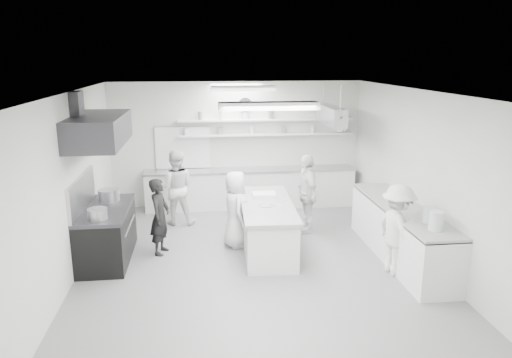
{
  "coord_description": "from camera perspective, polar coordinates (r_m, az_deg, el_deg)",
  "views": [
    {
      "loc": [
        -0.9,
        -7.96,
        3.55
      ],
      "look_at": [
        0.12,
        0.6,
        1.36
      ],
      "focal_mm": 33.74,
      "sensor_mm": 36.0,
      "label": 1
    }
  ],
  "objects": [
    {
      "name": "cook_back",
      "position": [
        10.52,
        -9.48,
        -0.98
      ],
      "size": [
        0.84,
        0.67,
        1.64
      ],
      "primitive_type": "imported",
      "rotation": [
        0.0,
        0.0,
        -3.21
      ],
      "color": "white",
      "rests_on": "floor"
    },
    {
      "name": "light_fixture_front",
      "position": [
        6.26,
        1.53,
        8.66
      ],
      "size": [
        1.3,
        0.25,
        0.1
      ],
      "primitive_type": "cube",
      "color": "white",
      "rests_on": "ceiling"
    },
    {
      "name": "wall_back",
      "position": [
        11.68,
        -2.27,
        4.14
      ],
      "size": [
        6.0,
        0.04,
        3.0
      ],
      "primitive_type": "cube",
      "color": "silver",
      "rests_on": "floor"
    },
    {
      "name": "stove",
      "position": [
        9.08,
        -17.25,
        -6.37
      ],
      "size": [
        0.8,
        1.8,
        0.9
      ],
      "primitive_type": "cube",
      "color": "black",
      "rests_on": "floor"
    },
    {
      "name": "right_counter",
      "position": [
        9.08,
        16.8,
        -6.22
      ],
      "size": [
        0.74,
        3.3,
        0.94
      ],
      "primitive_type": "cube",
      "color": "white",
      "rests_on": "floor"
    },
    {
      "name": "back_counter",
      "position": [
        11.65,
        -0.63,
        -1.13
      ],
      "size": [
        5.0,
        0.6,
        0.92
      ],
      "primitive_type": "cube",
      "color": "white",
      "rests_on": "floor"
    },
    {
      "name": "shelf_lower",
      "position": [
        11.59,
        1.24,
        5.32
      ],
      "size": [
        4.2,
        0.26,
        0.04
      ],
      "primitive_type": "cube",
      "color": "white",
      "rests_on": "wall_back"
    },
    {
      "name": "cook_right",
      "position": [
        8.33,
        16.43,
        -5.81
      ],
      "size": [
        0.73,
        1.08,
        1.55
      ],
      "primitive_type": "imported",
      "rotation": [
        0.0,
        0.0,
        1.73
      ],
      "color": "white",
      "rests_on": "floor"
    },
    {
      "name": "bowl_island_a",
      "position": [
        8.81,
        1.17,
        -3.3
      ],
      "size": [
        0.25,
        0.25,
        0.06
      ],
      "primitive_type": "imported",
      "rotation": [
        0.0,
        0.0,
        -0.01
      ],
      "color": "#AEAFB3",
      "rests_on": "prep_island"
    },
    {
      "name": "prep_island",
      "position": [
        9.11,
        1.29,
        -5.77
      ],
      "size": [
        0.96,
        2.37,
        0.86
      ],
      "primitive_type": "cube",
      "rotation": [
        0.0,
        0.0,
        -0.04
      ],
      "color": "white",
      "rests_on": "floor"
    },
    {
      "name": "bowl_island_b",
      "position": [
        8.83,
        2.66,
        -3.28
      ],
      "size": [
        0.21,
        0.21,
        0.06
      ],
      "primitive_type": "imported",
      "rotation": [
        0.0,
        0.0,
        -0.09
      ],
      "color": "white",
      "rests_on": "prep_island"
    },
    {
      "name": "light_fixture_rear",
      "position": [
        9.83,
        -1.55,
        10.69
      ],
      "size": [
        1.3,
        0.25,
        0.1
      ],
      "primitive_type": "cube",
      "color": "white",
      "rests_on": "ceiling"
    },
    {
      "name": "pass_through_window",
      "position": [
        11.64,
        -8.66,
        3.7
      ],
      "size": [
        1.3,
        0.04,
        1.0
      ],
      "primitive_type": "cube",
      "color": "black",
      "rests_on": "wall_back"
    },
    {
      "name": "cook_island_right",
      "position": [
        9.97,
        6.02,
        -1.72
      ],
      "size": [
        0.48,
        0.99,
        1.64
      ],
      "primitive_type": "imported",
      "rotation": [
        0.0,
        0.0,
        -1.48
      ],
      "color": "white",
      "rests_on": "floor"
    },
    {
      "name": "exhaust_hood",
      "position": [
        8.62,
        -18.18,
        5.55
      ],
      "size": [
        0.85,
        2.0,
        0.5
      ],
      "primitive_type": "cube",
      "color": "#35353A",
      "rests_on": "wall_left"
    },
    {
      "name": "stove_pot",
      "position": [
        9.34,
        -17.03,
        -1.98
      ],
      "size": [
        0.39,
        0.39,
        0.26
      ],
      "primitive_type": "cylinder",
      "color": "#AEAFB3",
      "rests_on": "stove"
    },
    {
      "name": "bowl_right",
      "position": [
        9.44,
        16.93,
        -2.24
      ],
      "size": [
        0.32,
        0.32,
        0.06
      ],
      "primitive_type": "imported",
      "rotation": [
        0.0,
        0.0,
        0.33
      ],
      "color": "white",
      "rests_on": "right_counter"
    },
    {
      "name": "wall_front",
      "position": [
        4.99,
        4.26,
        -10.02
      ],
      "size": [
        6.0,
        0.04,
        3.0
      ],
      "primitive_type": "cube",
      "color": "silver",
      "rests_on": "floor"
    },
    {
      "name": "wall_clock",
      "position": [
        11.53,
        -1.3,
        8.78
      ],
      "size": [
        0.32,
        0.05,
        0.32
      ],
      "primitive_type": "cylinder",
      "rotation": [
        1.57,
        0.0,
        0.0
      ],
      "color": "white",
      "rests_on": "wall_back"
    },
    {
      "name": "shelf_upper",
      "position": [
        11.54,
        1.25,
        7.04
      ],
      "size": [
        4.2,
        0.26,
        0.04
      ],
      "primitive_type": "cube",
      "color": "white",
      "rests_on": "wall_back"
    },
    {
      "name": "ceiling",
      "position": [
        8.03,
        -0.35,
        10.4
      ],
      "size": [
        6.0,
        7.0,
        0.02
      ],
      "primitive_type": "cube",
      "color": "white",
      "rests_on": "wall_back"
    },
    {
      "name": "wall_right",
      "position": [
        9.1,
        18.79,
        0.47
      ],
      "size": [
        0.04,
        7.0,
        3.0
      ],
      "primitive_type": "cube",
      "color": "silver",
      "rests_on": "floor"
    },
    {
      "name": "pot_rack",
      "position": [
        10.84,
        8.86,
        7.47
      ],
      "size": [
        0.3,
        1.6,
        0.4
      ],
      "primitive_type": "cube",
      "color": "#AEAFB3",
      "rests_on": "ceiling"
    },
    {
      "name": "floor",
      "position": [
        8.77,
        -0.32,
        -9.69
      ],
      "size": [
        6.0,
        7.0,
        0.02
      ],
      "primitive_type": "cube",
      "color": "gray",
      "rests_on": "ground"
    },
    {
      "name": "wall_left",
      "position": [
        8.49,
        -20.89,
        -0.68
      ],
      "size": [
        0.04,
        7.0,
        3.0
      ],
      "primitive_type": "cube",
      "color": "silver",
      "rests_on": "floor"
    },
    {
      "name": "cook_island_left",
      "position": [
        9.18,
        -2.46,
        -3.59
      ],
      "size": [
        0.57,
        0.78,
        1.48
      ],
      "primitive_type": "imported",
      "rotation": [
        0.0,
        0.0,
        1.71
      ],
      "color": "white",
      "rests_on": "floor"
    },
    {
      "name": "cook_stove",
      "position": [
        9.01,
        -11.33,
        -4.38
      ],
      "size": [
        0.47,
        0.59,
        1.43
      ],
      "primitive_type": "imported",
      "rotation": [
        0.0,
        0.0,
        1.31
      ],
      "color": "black",
      "rests_on": "floor"
    }
  ]
}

